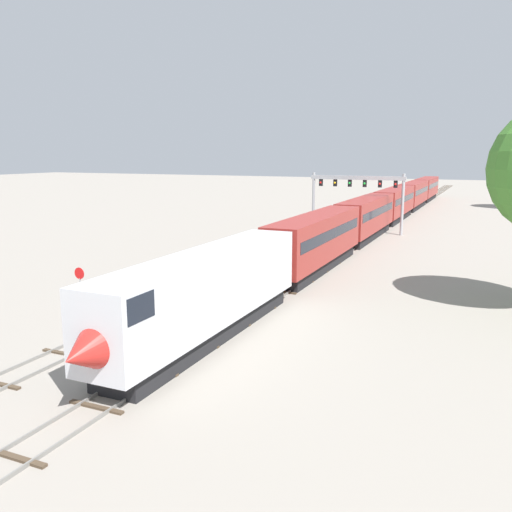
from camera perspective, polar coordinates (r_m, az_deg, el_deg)
The scene contains 6 objects.
ground_plane at distance 28.82m, azimuth -11.78°, elevation -9.85°, with size 400.00×400.00×0.00m, color gray.
track_main at distance 83.53m, azimuth 14.21°, elevation 3.62°, with size 2.60×200.00×0.16m.
track_near at distance 65.51m, azimuth 6.39°, elevation 1.98°, with size 2.60×160.00×0.16m.
passenger_train at distance 75.68m, azimuth 13.27°, elevation 4.89°, with size 3.04×117.27×4.80m.
signal_gantry at distance 70.12m, azimuth 10.63°, elevation 7.01°, with size 12.10×0.49×7.59m.
stop_sign at distance 36.44m, azimuth -18.11°, elevation -2.71°, with size 0.76×0.08×2.88m.
Camera 1 is at (16.04, -21.73, 10.06)m, focal length 37.83 mm.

